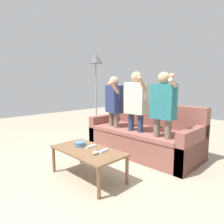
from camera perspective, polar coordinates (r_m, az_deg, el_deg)
ground_plane at (r=2.93m, az=-6.03°, el=-17.71°), size 12.00×12.00×0.00m
couch at (r=3.77m, az=9.29°, el=-7.00°), size 2.00×0.94×0.90m
coffee_table at (r=2.76m, az=-6.94°, el=-11.53°), size 1.05×0.55×0.40m
snack_bowl at (r=2.91m, az=-9.10°, el=-9.01°), size 0.16×0.16×0.06m
game_remote_nunchuk at (r=2.56m, az=-4.68°, el=-11.49°), size 0.06×0.09×0.05m
floor_lamp at (r=4.54m, az=-4.67°, el=12.80°), size 0.31×0.31×1.94m
player_left at (r=3.75m, az=0.52°, el=2.13°), size 0.40×0.40×1.41m
player_center at (r=3.39m, az=6.86°, el=2.15°), size 0.45×0.32×1.48m
player_right at (r=3.05m, az=14.39°, el=0.99°), size 0.43×0.28×1.45m
game_remote_wand_near at (r=2.83m, az=-6.02°, el=-9.77°), size 0.04×0.16×0.03m
game_remote_wand_far at (r=2.63m, az=-2.36°, el=-11.07°), size 0.06×0.16×0.03m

